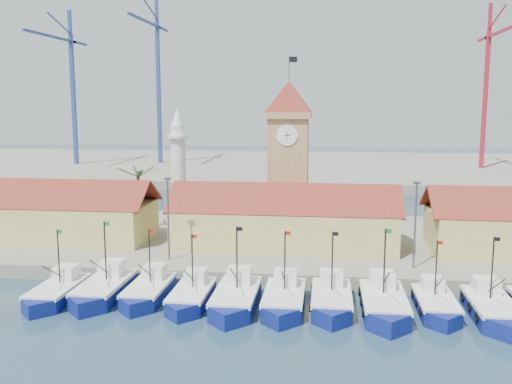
# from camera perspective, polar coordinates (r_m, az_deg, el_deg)

# --- Properties ---
(ground) EXTENTS (400.00, 400.00, 0.00)m
(ground) POSITION_cam_1_polar(r_m,az_deg,el_deg) (50.41, 1.12, -12.52)
(ground) COLOR #1B3648
(ground) RESTS_ON ground
(quay) EXTENTS (140.00, 32.00, 1.50)m
(quay) POSITION_cam_1_polar(r_m,az_deg,el_deg) (73.02, 3.07, -5.13)
(quay) COLOR gray
(quay) RESTS_ON ground
(terminal) EXTENTS (240.00, 80.00, 2.00)m
(terminal) POSITION_cam_1_polar(r_m,az_deg,el_deg) (157.74, 5.24, 2.48)
(terminal) COLOR gray
(terminal) RESTS_ON ground
(boat_0) EXTENTS (3.40, 9.32, 7.05)m
(boat_0) POSITION_cam_1_polar(r_m,az_deg,el_deg) (57.41, -19.34, -9.56)
(boat_0) COLOR navy
(boat_0) RESTS_ON ground
(boat_1) EXTENTS (3.73, 10.21, 7.72)m
(boat_1) POSITION_cam_1_polar(r_m,az_deg,el_deg) (56.72, -15.05, -9.51)
(boat_1) COLOR navy
(boat_1) RESTS_ON ground
(boat_2) EXTENTS (3.40, 9.31, 7.04)m
(boat_2) POSITION_cam_1_polar(r_m,az_deg,el_deg) (55.51, -10.77, -9.84)
(boat_2) COLOR navy
(boat_2) RESTS_ON ground
(boat_3) EXTENTS (3.30, 9.04, 6.84)m
(boat_3) POSITION_cam_1_polar(r_m,az_deg,el_deg) (53.63, -6.54, -10.43)
(boat_3) COLOR navy
(boat_3) RESTS_ON ground
(boat_4) EXTENTS (3.76, 10.30, 7.80)m
(boat_4) POSITION_cam_1_polar(r_m,az_deg,el_deg) (52.42, -2.07, -10.73)
(boat_4) COLOR navy
(boat_4) RESTS_ON ground
(boat_5) EXTENTS (3.59, 9.83, 7.44)m
(boat_5) POSITION_cam_1_polar(r_m,az_deg,el_deg) (52.22, 2.80, -10.85)
(boat_5) COLOR navy
(boat_5) RESTS_ON ground
(boat_6) EXTENTS (3.57, 9.77, 7.40)m
(boat_6) POSITION_cam_1_polar(r_m,az_deg,el_deg) (52.50, 7.56, -10.82)
(boat_6) COLOR navy
(boat_6) RESTS_ON ground
(boat_7) EXTENTS (3.83, 10.50, 7.95)m
(boat_7) POSITION_cam_1_polar(r_m,az_deg,el_deg) (52.18, 12.69, -11.02)
(boat_7) COLOR navy
(boat_7) RESTS_ON ground
(boat_8) EXTENTS (3.27, 8.96, 6.78)m
(boat_8) POSITION_cam_1_polar(r_m,az_deg,el_deg) (53.63, 17.57, -10.81)
(boat_8) COLOR navy
(boat_8) RESTS_ON ground
(boat_9) EXTENTS (3.61, 9.88, 7.47)m
(boat_9) POSITION_cam_1_polar(r_m,az_deg,el_deg) (53.89, 22.58, -10.91)
(boat_9) COLOR navy
(boat_9) RESTS_ON ground
(hall_left) EXTENTS (31.20, 10.13, 7.61)m
(hall_left) POSITION_cam_1_polar(r_m,az_deg,el_deg) (77.52, -21.48, -2.47)
(hall_left) COLOR #DBCE78
(hall_left) RESTS_ON quay
(hall_center) EXTENTS (27.04, 10.13, 7.61)m
(hall_center) POSITION_cam_1_polar(r_m,az_deg,el_deg) (68.40, 2.86, -3.30)
(hall_center) COLOR #DBCE78
(hall_center) RESTS_ON quay
(clock_tower) EXTENTS (5.80, 5.80, 22.70)m
(clock_tower) POSITION_cam_1_polar(r_m,az_deg,el_deg) (73.14, 3.25, 3.81)
(clock_tower) COLOR tan
(clock_tower) RESTS_ON quay
(minaret) EXTENTS (3.00, 3.00, 16.30)m
(minaret) POSITION_cam_1_polar(r_m,az_deg,el_deg) (77.76, -7.77, 2.39)
(minaret) COLOR silver
(minaret) RESTS_ON quay
(palm_tree) EXTENTS (5.60, 5.03, 8.39)m
(palm_tree) POSITION_cam_1_polar(r_m,az_deg,el_deg) (77.76, -11.66, -0.31)
(palm_tree) COLOR brown
(palm_tree) RESTS_ON quay
(lamp_posts) EXTENTS (80.70, 0.25, 9.03)m
(lamp_posts) POSITION_cam_1_polar(r_m,az_deg,el_deg) (60.05, 2.80, -2.58)
(lamp_posts) COLOR #3F3F44
(lamp_posts) RESTS_ON quay
(crane_blue_far) EXTENTS (1.00, 34.14, 40.81)m
(crane_blue_far) POSITION_cam_1_polar(r_m,az_deg,el_deg) (162.16, -18.13, 10.67)
(crane_blue_far) COLOR navy
(crane_blue_far) RESTS_ON terminal
(crane_blue_near) EXTENTS (1.00, 32.83, 45.05)m
(crane_blue_near) POSITION_cam_1_polar(r_m,az_deg,el_deg) (160.36, -9.90, 11.80)
(crane_blue_near) COLOR navy
(crane_blue_near) RESTS_ON terminal
(crane_red_right) EXTENTS (1.00, 34.51, 40.85)m
(crane_red_right) POSITION_cam_1_polar(r_m,az_deg,el_deg) (155.29, 22.22, 10.58)
(crane_red_right) COLOR #AE1A2F
(crane_red_right) RESTS_ON terminal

